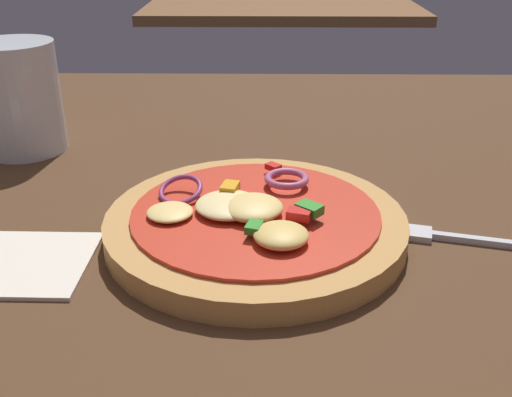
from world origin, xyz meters
TOP-DOWN VIEW (x-y plane):
  - dining_table at (0.00, 0.00)m, footprint 1.23×0.99m
  - pizza at (-0.05, 0.00)m, footprint 0.22×0.22m
  - fork at (0.10, -0.01)m, footprint 0.15×0.05m
  - beer_glass at (-0.29, 0.18)m, footprint 0.08×0.08m
  - napkin at (-0.22, -0.04)m, footprint 0.10×0.09m
  - background_table at (0.00, 1.28)m, footprint 0.71×0.48m

SIDE VIEW (x-z plane):
  - dining_table at x=0.00m, z-range 0.00..0.03m
  - background_table at x=0.00m, z-range 0.00..0.03m
  - napkin at x=-0.22m, z-range 0.03..0.03m
  - fork at x=0.10m, z-range 0.03..0.03m
  - pizza at x=-0.05m, z-range 0.02..0.05m
  - beer_glass at x=-0.29m, z-range 0.02..0.13m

